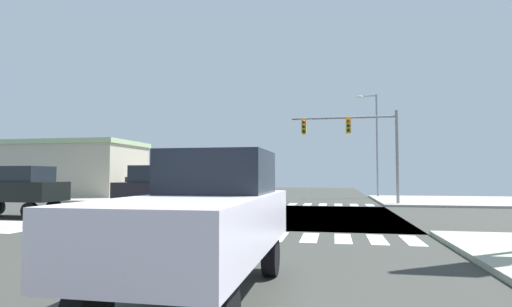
# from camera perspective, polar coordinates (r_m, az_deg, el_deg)

# --- Properties ---
(ground) EXTENTS (90.00, 90.00, 0.05)m
(ground) POSITION_cam_1_polar(r_m,az_deg,el_deg) (20.57, -0.45, -8.49)
(ground) COLOR #353732
(sidewalk_corner_ne) EXTENTS (12.00, 12.00, 0.14)m
(sidewalk_corner_ne) POSITION_cam_1_polar(r_m,az_deg,el_deg) (33.37, 26.61, -5.93)
(sidewalk_corner_ne) COLOR #A09B91
(sidewalk_corner_ne) RESTS_ON ground
(sidewalk_corner_nw) EXTENTS (12.00, 12.00, 0.14)m
(sidewalk_corner_nw) POSITION_cam_1_polar(r_m,az_deg,el_deg) (36.36, -17.16, -5.86)
(sidewalk_corner_nw) COLOR #9C988E
(sidewalk_corner_nw) RESTS_ON ground
(crosswalk_near) EXTENTS (13.50, 2.00, 0.01)m
(crosswalk_near) POSITION_cam_1_polar(r_m,az_deg,el_deg) (13.61, -7.66, -11.12)
(crosswalk_near) COLOR white
(crosswalk_near) RESTS_ON ground
(crosswalk_far) EXTENTS (13.50, 2.00, 0.01)m
(crosswalk_far) POSITION_cam_1_polar(r_m,az_deg,el_deg) (27.78, 2.01, -7.03)
(crosswalk_far) COLOR white
(crosswalk_far) RESTS_ON ground
(traffic_signal_mast) EXTENTS (6.90, 0.55, 6.15)m
(traffic_signal_mast) POSITION_cam_1_polar(r_m,az_deg,el_deg) (27.71, 13.47, 2.47)
(traffic_signal_mast) COLOR gray
(traffic_signal_mast) RESTS_ON ground
(street_lamp) EXTENTS (1.78, 0.32, 8.99)m
(street_lamp) POSITION_cam_1_polar(r_m,az_deg,el_deg) (37.02, 16.17, 2.29)
(street_lamp) COLOR gray
(street_lamp) RESTS_ON ground
(bank_building) EXTENTS (13.73, 7.30, 4.98)m
(bank_building) POSITION_cam_1_polar(r_m,az_deg,el_deg) (40.86, -24.44, -1.99)
(bank_building) COLOR #AEA790
(bank_building) RESTS_ON ground
(suv_crossing_1) EXTENTS (4.60, 1.96, 2.34)m
(suv_crossing_1) POSITION_cam_1_polar(r_m,az_deg,el_deg) (22.15, -30.75, -3.99)
(suv_crossing_1) COLOR black
(suv_crossing_1) RESTS_ON ground
(suv_leading_3) EXTENTS (4.60, 1.96, 2.34)m
(suv_leading_3) POSITION_cam_1_polar(r_m,az_deg,el_deg) (17.96, -11.71, -4.68)
(suv_leading_3) COLOR black
(suv_leading_3) RESTS_ON ground
(pickup_trailing_1) EXTENTS (2.00, 5.10, 2.35)m
(pickup_trailing_1) POSITION_cam_1_polar(r_m,az_deg,el_deg) (6.61, -6.99, -8.45)
(pickup_trailing_1) COLOR black
(pickup_trailing_1) RESTS_ON ground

